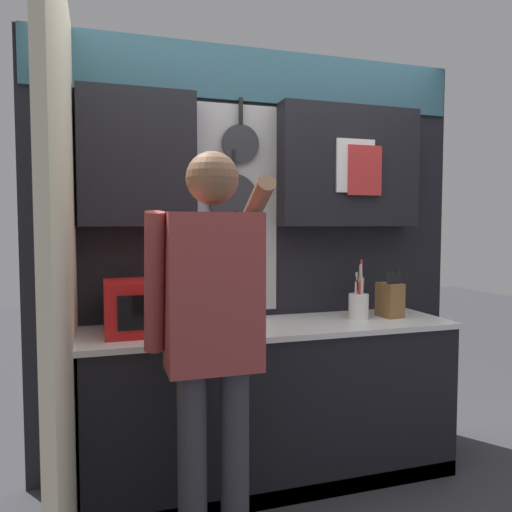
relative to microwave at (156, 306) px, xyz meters
name	(u,v)px	position (x,y,z in m)	size (l,w,h in m)	color
ground_plane	(273,479)	(0.64, -0.01, -1.02)	(14.00, 14.00, 0.00)	#38383D
base_cabinet_counter	(273,403)	(0.64, -0.01, -0.58)	(2.07, 0.59, 0.89)	black
back_wall_unit	(262,215)	(0.66, 0.25, 0.48)	(2.64, 0.23, 2.48)	black
side_wall	(64,275)	(-0.42, -0.43, 0.22)	(0.04, 1.60, 2.48)	beige
microwave	(156,306)	(0.00, 0.00, 0.00)	(0.52, 0.36, 0.27)	red
knife_block	(390,299)	(1.39, 0.00, -0.03)	(0.12, 0.16, 0.28)	brown
utensil_crock	(359,304)	(1.18, 0.00, -0.05)	(0.12, 0.12, 0.35)	white
person	(213,324)	(0.16, -0.63, 0.02)	(0.54, 0.62, 1.73)	#383842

